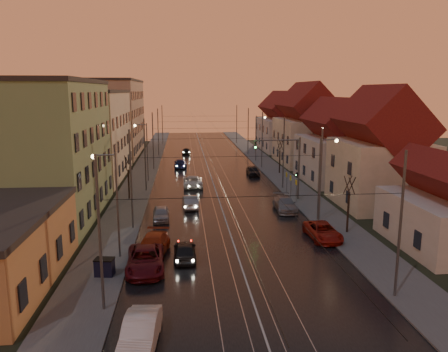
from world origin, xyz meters
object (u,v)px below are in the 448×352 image
object	(u,v)px
parked_left_1	(145,260)
street_lamp_2	(145,146)
street_lamp_3	(258,134)
driving_car_1	(190,202)
parked_right_1	(285,204)
parked_right_2	(253,171)
parked_left_0	(140,333)
driving_car_3	(181,163)
driving_car_2	(193,181)
driving_car_4	(186,151)
parked_left_2	(153,246)
parked_left_3	(161,214)
parked_right_0	(323,231)
dumpster	(105,268)
driving_car_0	(185,250)
street_lamp_0	(113,195)
street_lamp_1	(323,171)
traffic_light_mast	(290,161)

from	to	relation	value
parked_left_1	street_lamp_2	bearing A→B (deg)	91.52
street_lamp_3	driving_car_1	bearing A→B (deg)	-112.33
parked_right_1	parked_right_2	world-z (taller)	parked_right_1
parked_left_0	driving_car_3	bearing A→B (deg)	92.40
driving_car_2	street_lamp_2	bearing A→B (deg)	-31.25
driving_car_4	driving_car_2	bearing A→B (deg)	94.56
street_lamp_3	parked_left_2	size ratio (longest dim) A/B	1.54
driving_car_2	parked_right_2	size ratio (longest dim) A/B	1.29
driving_car_4	street_lamp_3	bearing A→B (deg)	145.80
parked_left_3	parked_right_0	distance (m)	15.39
street_lamp_2	driving_car_1	world-z (taller)	street_lamp_2
dumpster	driving_car_0	bearing A→B (deg)	35.77
parked_left_1	parked_right_1	distance (m)	19.37
dumpster	street_lamp_0	bearing A→B (deg)	95.39
parked_left_2	street_lamp_1	bearing A→B (deg)	33.41
driving_car_4	parked_right_2	distance (m)	24.60
driving_car_2	parked_left_2	xyz separation A→B (m)	(-3.63, -23.71, 0.02)
street_lamp_2	parked_right_1	world-z (taller)	street_lamp_2
street_lamp_2	parked_left_1	xyz separation A→B (m)	(2.40, -30.41, -4.12)
parked_left_1	parked_right_1	world-z (taller)	parked_left_1
dumpster	parked_right_0	bearing A→B (deg)	28.98
street_lamp_2	parked_left_3	bearing A→B (deg)	-81.05
driving_car_2	dumpster	distance (m)	28.25
street_lamp_3	driving_car_1	world-z (taller)	street_lamp_3
driving_car_1	dumpster	bearing A→B (deg)	66.84
driving_car_1	parked_right_2	size ratio (longest dim) A/B	1.04
traffic_light_mast	parked_left_2	distance (m)	21.55
street_lamp_1	street_lamp_3	size ratio (longest dim) A/B	1.00
driving_car_1	parked_left_0	size ratio (longest dim) A/B	0.93
street_lamp_2	parked_left_2	distance (m)	28.04
street_lamp_1	street_lamp_2	size ratio (longest dim) A/B	1.00
street_lamp_2	driving_car_2	world-z (taller)	street_lamp_2
street_lamp_3	dumpster	bearing A→B (deg)	-111.27
traffic_light_mast	parked_left_3	size ratio (longest dim) A/B	1.87
driving_car_3	parked_left_1	world-z (taller)	parked_left_1
driving_car_3	parked_left_0	bearing A→B (deg)	88.03
parked_left_0	parked_right_2	size ratio (longest dim) A/B	1.12
driving_car_1	parked_right_1	size ratio (longest dim) A/B	0.86
traffic_light_mast	parked_left_3	bearing A→B (deg)	-155.60
driving_car_2	parked_left_1	bearing A→B (deg)	81.70
driving_car_4	parked_left_0	distance (m)	65.44
parked_right_1	street_lamp_2	bearing A→B (deg)	135.66
parked_right_2	parked_right_1	bearing A→B (deg)	-89.52
street_lamp_2	parked_left_3	world-z (taller)	street_lamp_2
driving_car_4	parked_left_3	xyz separation A→B (m)	(-2.87, -44.03, -0.00)
street_lamp_2	traffic_light_mast	distance (m)	20.89
traffic_light_mast	street_lamp_3	bearing A→B (deg)	87.73
street_lamp_2	driving_car_1	bearing A→B (deg)	-67.89
driving_car_2	parked_right_1	world-z (taller)	driving_car_2
parked_left_3	street_lamp_0	bearing A→B (deg)	-109.58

